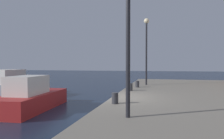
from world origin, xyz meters
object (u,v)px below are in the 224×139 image
at_px(lamp_post_mid_promenade, 128,14).
at_px(lamp_post_far_end, 146,40).
at_px(bollard_north, 130,87).
at_px(bollard_south, 115,98).
at_px(motorboat_grey, 17,86).
at_px(bollard_center, 137,84).
at_px(motorboat_red, 31,97).

xyz_separation_m(lamp_post_mid_promenade, lamp_post_far_end, (-0.09, 9.07, 0.36)).
distance_m(bollard_north, bollard_south, 3.78).
relative_size(motorboat_grey, lamp_post_far_end, 0.96).
height_order(lamp_post_mid_promenade, bollard_center, lamp_post_mid_promenade).
xyz_separation_m(motorboat_red, bollard_south, (4.55, -1.62, 0.38)).
relative_size(motorboat_red, bollard_center, 11.71).
xyz_separation_m(motorboat_grey, bollard_south, (8.22, -5.31, 0.30)).
distance_m(motorboat_red, lamp_post_far_end, 8.35).
distance_m(motorboat_red, bollard_south, 4.85).
distance_m(bollard_center, bollard_north, 1.76).
bearing_deg(bollard_north, bollard_south, -90.47).
xyz_separation_m(motorboat_grey, motorboat_red, (3.66, -3.69, -0.08)).
height_order(motorboat_grey, bollard_south, motorboat_grey).
bearing_deg(lamp_post_mid_promenade, motorboat_red, 146.99).
relative_size(lamp_post_far_end, bollard_south, 11.50).
relative_size(bollard_center, bollard_south, 1.00).
bearing_deg(motorboat_red, lamp_post_mid_promenade, -33.01).
height_order(motorboat_grey, lamp_post_far_end, lamp_post_far_end).
relative_size(lamp_post_mid_promenade, bollard_center, 10.00).
relative_size(lamp_post_far_end, bollard_center, 11.50).
bearing_deg(motorboat_grey, lamp_post_mid_promenade, -38.52).
xyz_separation_m(motorboat_grey, bollard_north, (8.25, -1.53, 0.30)).
bearing_deg(bollard_south, bollard_north, 89.53).
bearing_deg(lamp_post_mid_promenade, bollard_north, 97.30).
relative_size(motorboat_red, bollard_north, 11.71).
distance_m(motorboat_red, lamp_post_mid_promenade, 6.98).
bearing_deg(lamp_post_far_end, lamp_post_mid_promenade, -89.44).
bearing_deg(motorboat_grey, motorboat_red, -45.23).
distance_m(motorboat_grey, bollard_center, 8.44).
relative_size(motorboat_grey, motorboat_red, 0.94).
distance_m(lamp_post_mid_promenade, lamp_post_far_end, 9.08).
xyz_separation_m(motorboat_grey, lamp_post_mid_promenade, (8.97, -7.14, 2.87)).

